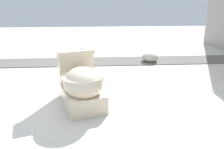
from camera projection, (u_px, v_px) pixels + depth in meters
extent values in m
plane|color=beige|center=(77.00, 94.00, 2.39)|extent=(14.00, 14.00, 0.00)
cube|color=#605B56|center=(113.00, 61.00, 3.70)|extent=(0.56, 8.00, 0.01)
cube|color=beige|center=(81.00, 96.00, 2.13)|extent=(0.68, 0.51, 0.17)
ellipsoid|color=beige|center=(83.00, 83.00, 1.98)|extent=(0.53, 0.48, 0.28)
cylinder|color=beige|center=(83.00, 77.00, 1.97)|extent=(0.49, 0.49, 0.03)
cube|color=beige|center=(75.00, 67.00, 2.24)|extent=(0.28, 0.38, 0.30)
cube|color=beige|center=(74.00, 51.00, 2.18)|extent=(0.31, 0.41, 0.04)
cylinder|color=silver|center=(82.00, 48.00, 2.21)|extent=(0.02, 0.02, 0.01)
ellipsoid|color=#ADA899|center=(150.00, 57.00, 3.66)|extent=(0.31, 0.28, 0.16)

